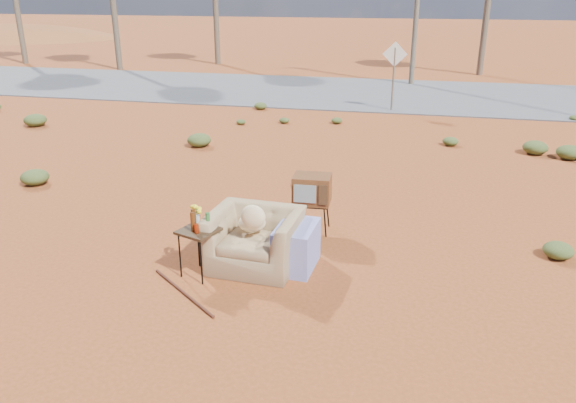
# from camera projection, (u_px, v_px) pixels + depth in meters

# --- Properties ---
(ground) EXTENTS (140.00, 140.00, 0.00)m
(ground) POSITION_uv_depth(u_px,v_px,m) (232.00, 282.00, 7.67)
(ground) COLOR #95441D
(ground) RESTS_ON ground
(highway) EXTENTS (140.00, 7.00, 0.04)m
(highway) POSITION_uv_depth(u_px,v_px,m) (356.00, 93.00, 21.32)
(highway) COLOR #565659
(highway) RESTS_ON ground
(dirt_mound) EXTENTS (26.00, 18.00, 2.00)m
(dirt_mound) POSITION_uv_depth(u_px,v_px,m) (8.00, 37.00, 44.86)
(dirt_mound) COLOR brown
(dirt_mound) RESTS_ON ground
(armchair) EXTENTS (1.52, 0.95, 1.10)m
(armchair) POSITION_uv_depth(u_px,v_px,m) (262.00, 233.00, 7.96)
(armchair) COLOR #947750
(armchair) RESTS_ON ground
(tv_unit) EXTENTS (0.62, 0.51, 0.96)m
(tv_unit) POSITION_uv_depth(u_px,v_px,m) (312.00, 190.00, 9.05)
(tv_unit) COLOR black
(tv_unit) RESTS_ON ground
(side_table) EXTENTS (0.61, 0.61, 0.97)m
(side_table) POSITION_uv_depth(u_px,v_px,m) (198.00, 227.00, 7.66)
(side_table) COLOR #352513
(side_table) RESTS_ON ground
(rusty_bar) EXTENTS (1.22, 0.99, 0.04)m
(rusty_bar) POSITION_uv_depth(u_px,v_px,m) (183.00, 292.00, 7.39)
(rusty_bar) COLOR #4C2114
(rusty_bar) RESTS_ON ground
(road_sign) EXTENTS (0.78, 0.06, 2.19)m
(road_sign) POSITION_uv_depth(u_px,v_px,m) (394.00, 64.00, 17.74)
(road_sign) COLOR brown
(road_sign) RESTS_ON ground
(scrub_patch) EXTENTS (17.49, 8.07, 0.33)m
(scrub_patch) POSITION_uv_depth(u_px,v_px,m) (260.00, 172.00, 11.81)
(scrub_patch) COLOR #445424
(scrub_patch) RESTS_ON ground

